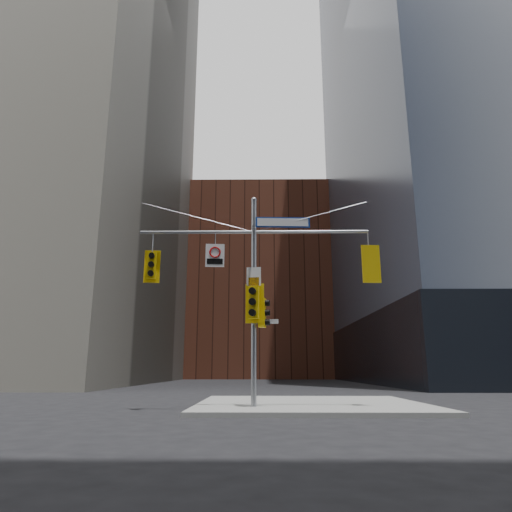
{
  "coord_description": "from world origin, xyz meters",
  "views": [
    {
      "loc": [
        0.25,
        -13.33,
        1.32
      ],
      "look_at": [
        0.08,
        2.0,
        5.13
      ],
      "focal_mm": 32.0,
      "sensor_mm": 36.0,
      "label": 1
    }
  ],
  "objects_px": {
    "traffic_light_pole_side": "(263,313)",
    "street_sign_blade": "(283,222)",
    "regulatory_sign_arm": "(215,255)",
    "traffic_light_west_arm": "(152,266)",
    "traffic_light_east_arm": "(370,265)",
    "signal_assembly": "(254,276)",
    "traffic_light_pole_front": "(254,303)"
  },
  "relations": [
    {
      "from": "traffic_light_east_arm",
      "to": "traffic_light_pole_side",
      "type": "bearing_deg",
      "value": -2.83
    },
    {
      "from": "street_sign_blade",
      "to": "traffic_light_east_arm",
      "type": "bearing_deg",
      "value": -2.74
    },
    {
      "from": "traffic_light_pole_front",
      "to": "traffic_light_east_arm",
      "type": "bearing_deg",
      "value": 14.62
    },
    {
      "from": "signal_assembly",
      "to": "traffic_light_west_arm",
      "type": "height_order",
      "value": "signal_assembly"
    },
    {
      "from": "traffic_light_pole_side",
      "to": "regulatory_sign_arm",
      "type": "bearing_deg",
      "value": 101.27
    },
    {
      "from": "traffic_light_pole_side",
      "to": "traffic_light_pole_front",
      "type": "height_order",
      "value": "traffic_light_pole_front"
    },
    {
      "from": "traffic_light_east_arm",
      "to": "traffic_light_pole_front",
      "type": "height_order",
      "value": "traffic_light_east_arm"
    },
    {
      "from": "signal_assembly",
      "to": "traffic_light_west_arm",
      "type": "bearing_deg",
      "value": 179.8
    },
    {
      "from": "regulatory_sign_arm",
      "to": "traffic_light_west_arm",
      "type": "bearing_deg",
      "value": 174.97
    },
    {
      "from": "traffic_light_west_arm",
      "to": "regulatory_sign_arm",
      "type": "height_order",
      "value": "regulatory_sign_arm"
    },
    {
      "from": "traffic_light_west_arm",
      "to": "traffic_light_pole_front",
      "type": "relative_size",
      "value": 0.87
    },
    {
      "from": "traffic_light_east_arm",
      "to": "traffic_light_west_arm",
      "type": "bearing_deg",
      "value": -2.94
    },
    {
      "from": "regulatory_sign_arm",
      "to": "traffic_light_pole_front",
      "type": "bearing_deg",
      "value": -14.52
    },
    {
      "from": "traffic_light_pole_front",
      "to": "regulatory_sign_arm",
      "type": "bearing_deg",
      "value": -179.56
    },
    {
      "from": "traffic_light_east_arm",
      "to": "regulatory_sign_arm",
      "type": "bearing_deg",
      "value": -2.63
    },
    {
      "from": "traffic_light_pole_side",
      "to": "traffic_light_pole_front",
      "type": "xyz_separation_m",
      "value": [
        -0.32,
        -0.27,
        0.31
      ]
    },
    {
      "from": "signal_assembly",
      "to": "traffic_light_pole_side",
      "type": "xyz_separation_m",
      "value": [
        0.32,
        -0.0,
        -1.26
      ]
    },
    {
      "from": "traffic_light_pole_front",
      "to": "signal_assembly",
      "type": "bearing_deg",
      "value": 101.04
    },
    {
      "from": "traffic_light_pole_side",
      "to": "signal_assembly",
      "type": "bearing_deg",
      "value": 100.5
    },
    {
      "from": "signal_assembly",
      "to": "traffic_light_pole_side",
      "type": "distance_m",
      "value": 1.3
    },
    {
      "from": "traffic_light_west_arm",
      "to": "traffic_light_east_arm",
      "type": "distance_m",
      "value": 7.53
    },
    {
      "from": "signal_assembly",
      "to": "traffic_light_pole_side",
      "type": "bearing_deg",
      "value": -0.08
    },
    {
      "from": "traffic_light_pole_side",
      "to": "street_sign_blade",
      "type": "xyz_separation_m",
      "value": [
        0.7,
        0.0,
        3.19
      ]
    },
    {
      "from": "traffic_light_east_arm",
      "to": "street_sign_blade",
      "type": "distance_m",
      "value": 3.35
    },
    {
      "from": "traffic_light_east_arm",
      "to": "traffic_light_pole_side",
      "type": "relative_size",
      "value": 1.35
    },
    {
      "from": "traffic_light_west_arm",
      "to": "traffic_light_east_arm",
      "type": "height_order",
      "value": "traffic_light_east_arm"
    },
    {
      "from": "signal_assembly",
      "to": "regulatory_sign_arm",
      "type": "height_order",
      "value": "signal_assembly"
    },
    {
      "from": "traffic_light_pole_side",
      "to": "street_sign_blade",
      "type": "height_order",
      "value": "street_sign_blade"
    },
    {
      "from": "traffic_light_west_arm",
      "to": "traffic_light_east_arm",
      "type": "relative_size",
      "value": 0.88
    },
    {
      "from": "signal_assembly",
      "to": "traffic_light_pole_front",
      "type": "xyz_separation_m",
      "value": [
        0.0,
        -0.27,
        -0.95
      ]
    },
    {
      "from": "traffic_light_east_arm",
      "to": "street_sign_blade",
      "type": "height_order",
      "value": "street_sign_blade"
    },
    {
      "from": "traffic_light_east_arm",
      "to": "traffic_light_pole_front",
      "type": "bearing_deg",
      "value": 0.99
    }
  ]
}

